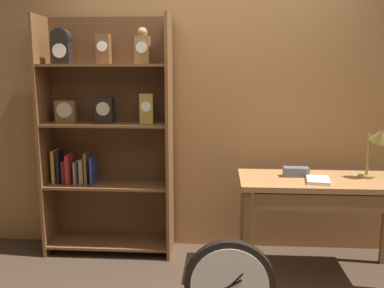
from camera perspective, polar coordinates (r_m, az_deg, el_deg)
back_wood_panel at (r=3.70m, az=2.54°, el=5.45°), size 4.80×0.05×2.60m
bookshelf at (r=3.67m, az=-11.86°, el=1.35°), size 1.10×0.35×2.04m
workbench at (r=3.34m, az=17.50°, el=-6.31°), size 1.27×0.57×0.78m
desk_lamp at (r=3.42m, az=24.01°, el=0.15°), size 0.21×0.21×0.41m
toolbox_small at (r=3.34m, az=14.03°, el=-3.72°), size 0.19×0.09×0.07m
open_repair_manual at (r=3.22m, az=16.84°, el=-4.77°), size 0.19×0.24×0.02m
round_clock_large at (r=2.68m, az=5.14°, el=-18.77°), size 0.55×0.11×0.59m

